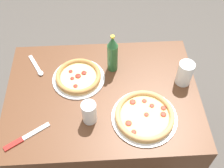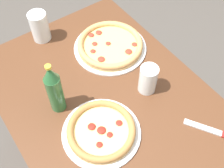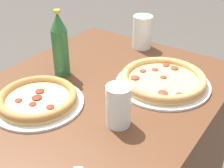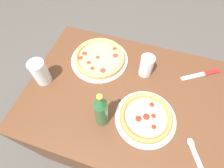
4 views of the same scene
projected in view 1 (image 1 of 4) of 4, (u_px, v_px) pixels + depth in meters
name	position (u px, v px, depth m)	size (l,w,h in m)	color
ground_plane	(105.00, 153.00, 2.06)	(8.00, 8.00, 0.00)	#4C4742
table	(104.00, 128.00, 1.77)	(1.02, 0.75, 0.74)	#56331E
pizza_pepperoni	(78.00, 77.00, 1.53)	(0.29, 0.29, 0.04)	silver
pizza_salami	(144.00, 116.00, 1.37)	(0.33, 0.33, 0.04)	silver
glass_lemonade	(89.00, 113.00, 1.34)	(0.07, 0.07, 0.12)	white
glass_water	(184.00, 74.00, 1.48)	(0.08, 0.08, 0.14)	white
beer_bottle	(112.00, 54.00, 1.50)	(0.06, 0.06, 0.24)	#286033
knife	(24.00, 138.00, 1.31)	(0.21, 0.14, 0.01)	maroon
spoon	(37.00, 68.00, 1.58)	(0.11, 0.17, 0.01)	silver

